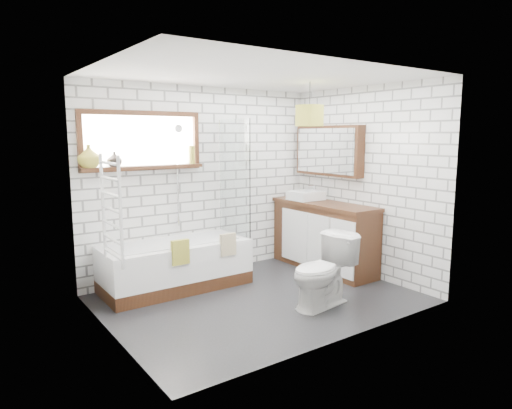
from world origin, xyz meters
TOP-DOWN VIEW (x-y plane):
  - floor at (0.00, 0.00)m, footprint 3.40×2.60m
  - ceiling at (0.00, 0.00)m, footprint 3.40×2.60m
  - wall_back at (0.00, 1.30)m, footprint 3.40×0.01m
  - wall_front at (0.00, -1.30)m, footprint 3.40×0.01m
  - wall_left at (-1.70, 0.00)m, footprint 0.01×2.60m
  - wall_right at (1.70, 0.00)m, footprint 0.01×2.60m
  - window at (-0.85, 1.26)m, footprint 1.52×0.16m
  - towel_radiator at (-1.66, 0.00)m, footprint 0.06×0.52m
  - mirror_cabinet at (1.62, 0.60)m, footprint 0.16×1.20m
  - shower_riser at (-0.40, 1.26)m, footprint 0.02×0.02m
  - bathtub at (-0.62, 0.91)m, footprint 1.77×0.78m
  - shower_screen at (0.24, 0.91)m, footprint 0.02×0.72m
  - towel_green at (-0.74, 0.52)m, footprint 0.21×0.06m
  - towel_beige at (-0.10, 0.52)m, footprint 0.21×0.05m
  - vanity at (1.43, 0.46)m, footprint 0.54×1.66m
  - basin at (1.37, 0.78)m, footprint 0.44×0.38m
  - tap at (1.53, 0.78)m, footprint 0.03×0.03m
  - toilet at (0.43, -0.58)m, footprint 0.55×0.83m
  - vase_olive at (-1.50, 1.23)m, footprint 0.28×0.28m
  - vase_dark at (-1.21, 1.23)m, footprint 0.19×0.19m
  - bottle at (-0.20, 1.23)m, footprint 0.09×0.09m
  - pendant at (0.81, 0.10)m, footprint 0.34×0.34m

SIDE VIEW (x-z plane):
  - floor at x=0.00m, z-range -0.01..0.00m
  - bathtub at x=-0.62m, z-range 0.00..0.57m
  - toilet at x=0.43m, z-range 0.00..0.79m
  - vanity at x=1.43m, z-range 0.00..0.95m
  - towel_green at x=-0.74m, z-range 0.41..0.69m
  - towel_beige at x=-0.10m, z-range 0.42..0.69m
  - basin at x=1.37m, z-range 0.95..1.08m
  - tap at x=1.53m, z-range 1.00..1.15m
  - towel_radiator at x=-1.66m, z-range 0.70..1.70m
  - wall_back at x=0.00m, z-range 0.00..2.50m
  - wall_front at x=0.00m, z-range 0.00..2.50m
  - wall_left at x=-1.70m, z-range 0.00..2.50m
  - wall_right at x=1.70m, z-range 0.00..2.50m
  - shower_screen at x=0.24m, z-range 0.57..2.07m
  - shower_riser at x=-0.40m, z-range 0.70..2.00m
  - vase_dark at x=-1.21m, z-range 1.48..1.66m
  - bottle at x=-0.20m, z-range 1.48..1.71m
  - vase_olive at x=-1.50m, z-range 1.48..1.74m
  - mirror_cabinet at x=1.62m, z-range 1.30..2.00m
  - window at x=-0.85m, z-range 1.46..2.14m
  - pendant at x=0.81m, z-range 1.97..2.23m
  - ceiling at x=0.00m, z-range 2.50..2.51m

